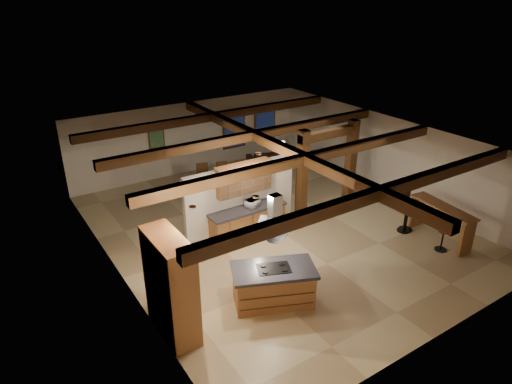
# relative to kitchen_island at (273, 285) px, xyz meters

# --- Properties ---
(ground) EXTENTS (12.00, 12.00, 0.00)m
(ground) POSITION_rel_kitchen_island_xyz_m (2.24, 3.02, -0.50)
(ground) COLOR #C7B785
(ground) RESTS_ON ground
(room_walls) EXTENTS (12.00, 12.00, 12.00)m
(room_walls) POSITION_rel_kitchen_island_xyz_m (2.24, 3.02, 1.28)
(room_walls) COLOR beige
(room_walls) RESTS_ON ground
(ceiling_beams) EXTENTS (10.00, 12.00, 0.28)m
(ceiling_beams) POSITION_rel_kitchen_island_xyz_m (2.24, 3.02, 2.26)
(ceiling_beams) COLOR #3C210F
(ceiling_beams) RESTS_ON room_walls
(timber_posts) EXTENTS (2.50, 0.30, 2.90)m
(timber_posts) POSITION_rel_kitchen_island_xyz_m (4.74, 3.52, 1.27)
(timber_posts) COLOR #3C210F
(timber_posts) RESTS_ON ground
(partition_wall) EXTENTS (3.80, 0.18, 2.20)m
(partition_wall) POSITION_rel_kitchen_island_xyz_m (1.24, 3.52, 0.60)
(partition_wall) COLOR beige
(partition_wall) RESTS_ON ground
(pantry_cabinet) EXTENTS (0.67, 1.60, 2.40)m
(pantry_cabinet) POSITION_rel_kitchen_island_xyz_m (-2.43, 0.42, 0.70)
(pantry_cabinet) COLOR #905D2E
(pantry_cabinet) RESTS_ON ground
(back_counter) EXTENTS (2.50, 0.66, 0.94)m
(back_counter) POSITION_rel_kitchen_island_xyz_m (1.24, 3.13, -0.02)
(back_counter) COLOR #905D2E
(back_counter) RESTS_ON ground
(upper_display_cabinet) EXTENTS (1.80, 0.36, 0.95)m
(upper_display_cabinet) POSITION_rel_kitchen_island_xyz_m (1.24, 3.33, 1.35)
(upper_display_cabinet) COLOR #905D2E
(upper_display_cabinet) RESTS_ON partition_wall
(range_hood) EXTENTS (1.10, 1.10, 1.40)m
(range_hood) POSITION_rel_kitchen_island_xyz_m (0.00, 0.00, 1.28)
(range_hood) COLOR silver
(range_hood) RESTS_ON room_walls
(back_windows) EXTENTS (2.70, 0.07, 1.70)m
(back_windows) POSITION_rel_kitchen_island_xyz_m (5.04, 8.95, 1.00)
(back_windows) COLOR #3C210F
(back_windows) RESTS_ON room_walls
(framed_art) EXTENTS (0.65, 0.05, 0.85)m
(framed_art) POSITION_rel_kitchen_island_xyz_m (0.74, 8.95, 1.20)
(framed_art) COLOR #3C210F
(framed_art) RESTS_ON room_walls
(recessed_cans) EXTENTS (3.16, 2.46, 0.03)m
(recessed_cans) POSITION_rel_kitchen_island_xyz_m (-0.29, 1.08, 2.37)
(recessed_cans) COLOR silver
(recessed_cans) RESTS_ON room_walls
(kitchen_island) EXTENTS (2.25, 1.77, 0.99)m
(kitchen_island) POSITION_rel_kitchen_island_xyz_m (0.00, 0.00, 0.00)
(kitchen_island) COLOR #905D2E
(kitchen_island) RESTS_ON ground
(dining_table) EXTENTS (2.10, 1.28, 0.71)m
(dining_table) POSITION_rel_kitchen_island_xyz_m (2.00, 5.89, -0.14)
(dining_table) COLOR #401D10
(dining_table) RESTS_ON ground
(sofa) EXTENTS (2.04, 1.32, 0.56)m
(sofa) POSITION_rel_kitchen_island_xyz_m (5.40, 7.96, -0.22)
(sofa) COLOR black
(sofa) RESTS_ON ground
(microwave) EXTENTS (0.50, 0.39, 0.24)m
(microwave) POSITION_rel_kitchen_island_xyz_m (1.42, 3.13, 0.56)
(microwave) COLOR silver
(microwave) RESTS_ON back_counter
(bar_counter) EXTENTS (0.80, 2.20, 1.13)m
(bar_counter) POSITION_rel_kitchen_island_xyz_m (5.98, -0.29, 0.26)
(bar_counter) COLOR #905D2E
(bar_counter) RESTS_ON ground
(side_table) EXTENTS (0.47, 0.47, 0.56)m
(side_table) POSITION_rel_kitchen_island_xyz_m (6.14, 7.98, -0.22)
(side_table) COLOR #3C210F
(side_table) RESTS_ON ground
(table_lamp) EXTENTS (0.25, 0.25, 0.30)m
(table_lamp) POSITION_rel_kitchen_island_xyz_m (6.14, 7.98, 0.27)
(table_lamp) COLOR black
(table_lamp) RESTS_ON side_table
(bar_stool_a) EXTENTS (0.37, 0.38, 1.01)m
(bar_stool_a) POSITION_rel_kitchen_island_xyz_m (5.51, -0.69, 0.01)
(bar_stool_a) COLOR black
(bar_stool_a) RESTS_ON ground
(bar_stool_b) EXTENTS (0.40, 0.42, 1.16)m
(bar_stool_b) POSITION_rel_kitchen_island_xyz_m (5.49, 0.68, 0.09)
(bar_stool_b) COLOR black
(bar_stool_b) RESTS_ON ground
(bar_stool_c) EXTENTS (0.44, 0.44, 1.25)m
(bar_stool_c) POSITION_rel_kitchen_island_xyz_m (5.62, 0.71, 0.14)
(bar_stool_c) COLOR black
(bar_stool_c) RESTS_ON ground
(dining_chairs) EXTENTS (2.41, 2.41, 1.24)m
(dining_chairs) POSITION_rel_kitchen_island_xyz_m (2.00, 5.89, 0.13)
(dining_chairs) COLOR #3C210F
(dining_chairs) RESTS_ON ground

